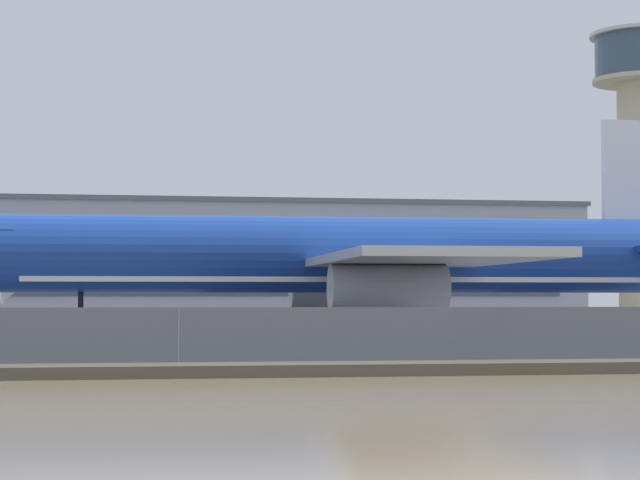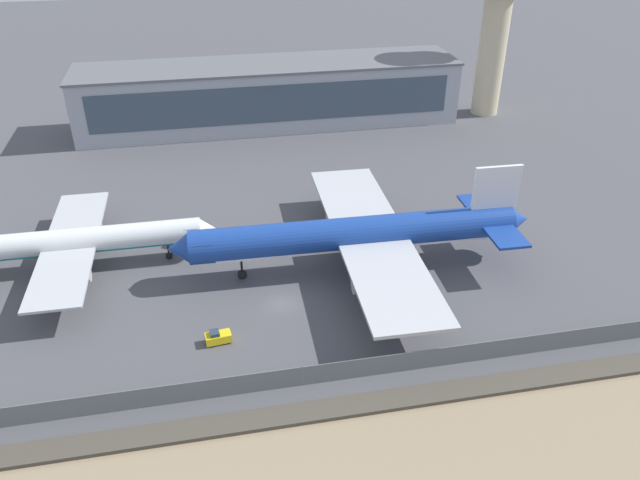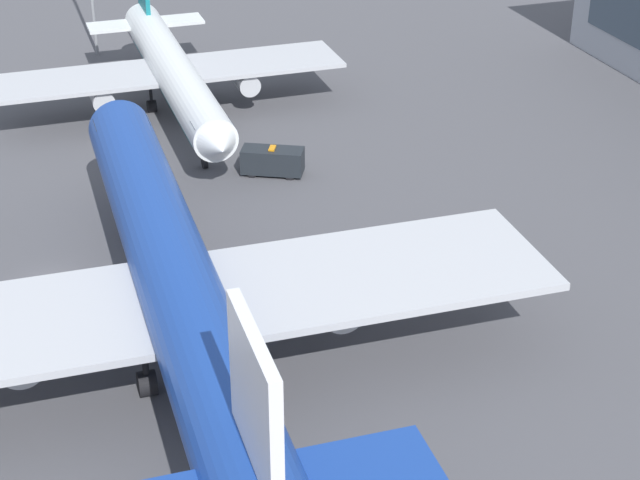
{
  "view_description": "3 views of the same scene",
  "coord_description": "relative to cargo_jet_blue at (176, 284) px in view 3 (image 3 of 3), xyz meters",
  "views": [
    {
      "loc": [
        -2.96,
        -71.18,
        3.17
      ],
      "look_at": [
        10.48,
        8.68,
        6.95
      ],
      "focal_mm": 70.0,
      "sensor_mm": 36.0,
      "label": 1
    },
    {
      "loc": [
        -8.39,
        -68.41,
        50.89
      ],
      "look_at": [
        6.79,
        7.65,
        4.87
      ],
      "focal_mm": 35.0,
      "sensor_mm": 36.0,
      "label": 2
    },
    {
      "loc": [
        67.15,
        -2.76,
        38.6
      ],
      "look_at": [
        5.54,
        18.15,
        3.05
      ],
      "focal_mm": 60.0,
      "sensor_mm": 36.0,
      "label": 3
    }
  ],
  "objects": [
    {
      "name": "ground_plane",
      "position": [
        -12.56,
        -6.69,
        -5.72
      ],
      "size": [
        500.0,
        500.0,
        0.0
      ],
      "primitive_type": "plane",
      "color": "#4C4C51"
    },
    {
      "name": "ops_van",
      "position": [
        -24.61,
        13.34,
        -4.44
      ],
      "size": [
        4.22,
        5.59,
        2.48
      ],
      "color": "#1E2328",
      "rests_on": "ground"
    },
    {
      "name": "cargo_jet_blue",
      "position": [
        0.0,
        0.0,
        0.0
      ],
      "size": [
        53.11,
        45.58,
        15.0
      ],
      "color": "#193D93",
      "rests_on": "ground"
    },
    {
      "name": "passenger_jet_white_teal",
      "position": [
        -40.25,
        8.16,
        -1.3
      ],
      "size": [
        38.61,
        32.8,
        11.57
      ],
      "color": "white",
      "rests_on": "ground"
    }
  ]
}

